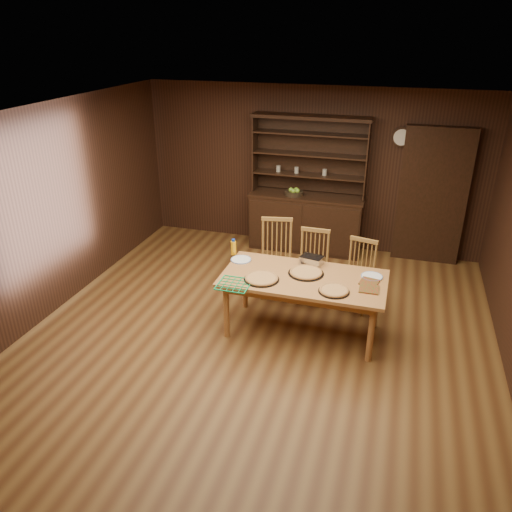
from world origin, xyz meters
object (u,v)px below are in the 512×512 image
(chair_left, at_px, (276,255))
(china_hutch, at_px, (306,215))
(dining_table, at_px, (304,283))
(juice_bottle, at_px, (234,247))
(chair_center, at_px, (313,264))
(chair_right, at_px, (359,272))

(chair_left, bearing_deg, china_hutch, 75.34)
(china_hutch, distance_m, dining_table, 2.51)
(chair_left, distance_m, juice_bottle, 0.72)
(chair_center, bearing_deg, chair_right, -2.43)
(chair_right, bearing_deg, chair_center, -169.95)
(dining_table, xyz_separation_m, juice_bottle, (-0.99, 0.36, 0.18))
(chair_left, relative_size, juice_bottle, 5.15)
(chair_center, distance_m, juice_bottle, 1.11)
(dining_table, height_order, chair_center, chair_center)
(dining_table, distance_m, juice_bottle, 1.07)
(chair_left, height_order, chair_center, chair_left)
(dining_table, bearing_deg, chair_center, 92.96)
(china_hutch, distance_m, chair_center, 1.68)
(china_hutch, distance_m, chair_left, 1.59)
(juice_bottle, bearing_deg, chair_center, 26.47)
(chair_left, bearing_deg, chair_center, -15.76)
(china_hutch, bearing_deg, dining_table, -79.29)
(chair_left, xyz_separation_m, chair_right, (1.13, -0.07, -0.07))
(dining_table, height_order, chair_left, chair_left)
(china_hutch, height_order, juice_bottle, china_hutch)
(dining_table, height_order, chair_right, chair_right)
(china_hutch, xyz_separation_m, juice_bottle, (-0.53, -2.10, 0.25))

